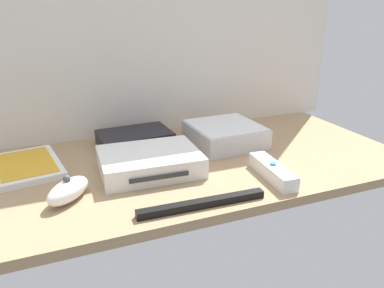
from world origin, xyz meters
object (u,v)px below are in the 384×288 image
Objects in this scene: game_console at (150,162)px; remote_wand at (272,171)px; remote_nunchuk at (68,190)px; sensor_bar at (202,204)px; game_case at (26,166)px; network_router at (135,138)px; mini_computer at (225,134)px.

remote_wand is at bearing -27.01° from game_console.
remote_nunchuk is (-40.13, 5.87, 0.53)cm from remote_wand.
remote_nunchuk reaches higher than sensor_bar.
game_console reaches higher than sensor_bar.
network_router is (25.91, 6.34, 0.94)cm from game_case.
remote_wand reaches higher than game_case.
network_router is at bearing 130.51° from remote_wand.
game_console reaches higher than game_case.
game_case is at bearing -169.59° from network_router.
game_case is 1.12× the size of network_router.
mini_computer is 43.03cm from remote_nunchuk.
network_router is at bearing 158.83° from mini_computer.
sensor_bar is (29.42, -29.32, -0.06)cm from game_case.
remote_nunchuk reaches higher than network_router.
remote_nunchuk is (7.56, -17.89, 1.28)cm from game_case.
remote_wand is 1.47× the size of remote_nunchuk.
game_case is 19.46cm from remote_nunchuk.
mini_computer is 0.95× the size of network_router.
remote_wand is (47.69, -23.76, 0.75)cm from game_case.
remote_wand is 40.56cm from remote_nunchuk.
game_case is at bearing 177.54° from mini_computer.
network_router is 37.15cm from remote_wand.
mini_computer is 1.73× the size of remote_nunchuk.
mini_computer is at bearing 66.13° from remote_nunchuk.
mini_computer is at bearing -24.51° from network_router.
mini_computer is 0.74× the size of sensor_bar.
remote_wand is (21.77, -30.10, -0.19)cm from network_router.
network_router is at bearing 89.47° from game_console.
network_router is at bearing 5.15° from game_case.
mini_computer is (22.55, 8.89, 0.44)cm from game_console.
remote_wand is 19.11cm from sensor_bar.
game_case is 53.28cm from remote_wand.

